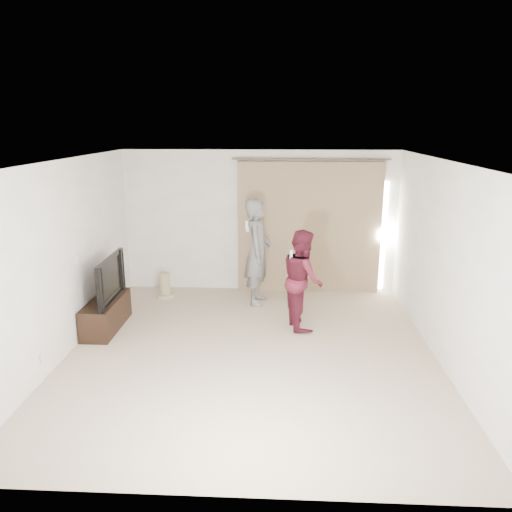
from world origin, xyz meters
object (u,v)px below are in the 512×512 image
Objects in this scene: tv_console at (106,314)px; person_woman at (302,279)px; tv at (103,279)px; person_man at (258,252)px.

tv_console is 0.79× the size of person_woman.
person_woman reaches higher than tv.
tv is 0.76× the size of person_woman.
person_woman is at bearing -86.72° from tv.
person_woman reaches higher than tv_console.
person_man is (2.26, 1.27, 0.69)m from tv_console.
tv is 0.64× the size of person_man.
tv_console is at bearing -175.42° from person_woman.
tv_console is 3.05m from person_woman.
tv is 2.59m from person_man.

